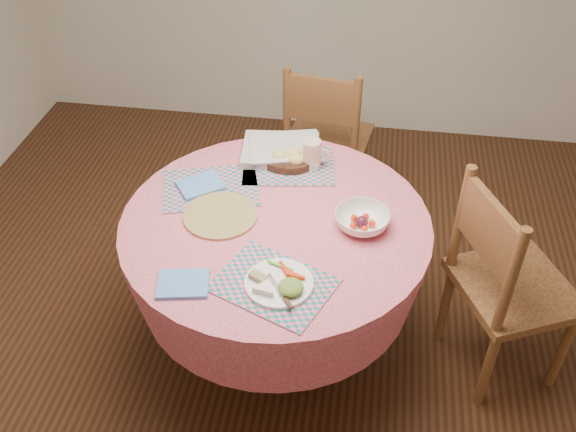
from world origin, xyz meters
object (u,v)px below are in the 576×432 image
(wicker_trivet, at_px, (220,215))
(dinner_plate, at_px, (281,283))
(fruit_bowl, at_px, (362,220))
(chair_right, at_px, (504,282))
(latte_mug, at_px, (313,154))
(chair_back, at_px, (326,138))
(bread_bowl, at_px, (288,159))
(dining_table, at_px, (276,256))

(wicker_trivet, height_order, dinner_plate, dinner_plate)
(wicker_trivet, bearing_deg, fruit_bowl, 2.06)
(chair_right, relative_size, latte_mug, 7.59)
(chair_back, xyz_separation_m, bread_bowl, (-0.11, -0.64, 0.29))
(dining_table, height_order, chair_right, chair_right)
(chair_right, bearing_deg, dinner_plate, 89.83)
(chair_right, bearing_deg, fruit_bowl, 67.12)
(wicker_trivet, relative_size, fruit_bowl, 1.34)
(dining_table, height_order, wicker_trivet, wicker_trivet)
(fruit_bowl, bearing_deg, bread_bowl, 133.04)
(bread_bowl, xyz_separation_m, latte_mug, (0.11, -0.00, 0.04))
(chair_back, xyz_separation_m, fruit_bowl, (0.24, -1.02, 0.29))
(chair_right, height_order, bread_bowl, chair_right)
(chair_back, bearing_deg, fruit_bowl, 111.28)
(dinner_plate, bearing_deg, dining_table, 102.56)
(chair_right, height_order, chair_back, chair_right)
(chair_back, relative_size, wicker_trivet, 3.17)
(dinner_plate, relative_size, bread_bowl, 1.06)
(fruit_bowl, bearing_deg, chair_right, 1.73)
(bread_bowl, bearing_deg, fruit_bowl, -46.96)
(chair_right, relative_size, chair_back, 1.04)
(dinner_plate, bearing_deg, wicker_trivet, 130.74)
(chair_back, bearing_deg, dinner_plate, 97.19)
(chair_right, bearing_deg, latte_mug, 42.51)
(chair_right, height_order, fruit_bowl, chair_right)
(dining_table, relative_size, fruit_bowl, 5.52)
(chair_right, xyz_separation_m, chair_back, (-0.83, 1.00, -0.02))
(chair_right, relative_size, bread_bowl, 4.30)
(dinner_plate, distance_m, fruit_bowl, 0.45)
(dining_table, height_order, fruit_bowl, fruit_bowl)
(bread_bowl, bearing_deg, chair_back, 80.43)
(wicker_trivet, height_order, bread_bowl, bread_bowl)
(chair_back, xyz_separation_m, latte_mug, (-0.00, -0.65, 0.33))
(wicker_trivet, bearing_deg, bread_bowl, 61.32)
(latte_mug, relative_size, fruit_bowl, 0.58)
(chair_right, distance_m, fruit_bowl, 0.65)
(bread_bowl, bearing_deg, dining_table, -88.83)
(dinner_plate, distance_m, latte_mug, 0.74)
(chair_back, height_order, bread_bowl, chair_back)
(dining_table, bearing_deg, wicker_trivet, -178.15)
(bread_bowl, relative_size, fruit_bowl, 1.02)
(bread_bowl, xyz_separation_m, fruit_bowl, (0.35, -0.37, 0.00))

